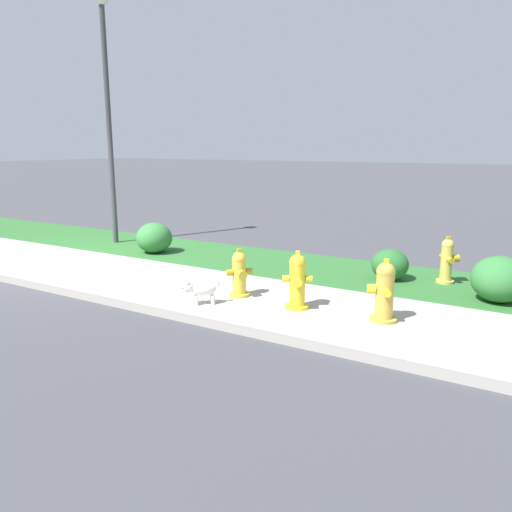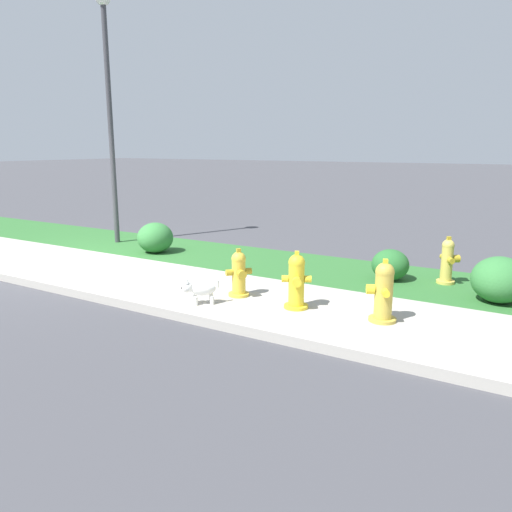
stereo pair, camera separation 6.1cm
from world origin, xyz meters
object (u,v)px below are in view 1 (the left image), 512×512
Objects in this scene: fire_hydrant_far_end at (239,274)px; street_lamp at (106,83)px; shrub_bush_far_verge at (500,279)px; fire_hydrant_by_grass_verge at (297,281)px; shrub_bush_near_lamp at (390,265)px; shrub_bush_mid_verge at (154,238)px; fire_hydrant_near_corner at (384,292)px; fire_hydrant_across_street at (447,261)px; small_white_dog at (201,289)px.

street_lamp is at bearing -73.83° from fire_hydrant_far_end.
fire_hydrant_by_grass_verge is at bearing -143.27° from shrub_bush_far_verge.
fire_hydrant_by_grass_verge is 1.32× the size of shrub_bush_near_lamp.
fire_hydrant_far_end reaches higher than shrub_bush_mid_verge.
fire_hydrant_near_corner reaches higher than fire_hydrant_far_end.
fire_hydrant_across_street is 3.86m from small_white_dog.
fire_hydrant_near_corner reaches higher than shrub_bush_mid_verge.
fire_hydrant_near_corner is 2.24m from fire_hydrant_across_street.
street_lamp is (-6.94, -0.19, 3.01)m from fire_hydrant_across_street.
small_white_dog is 4.07m from shrub_bush_far_verge.
shrub_bush_mid_verge is (1.48, -0.39, -3.07)m from street_lamp.
fire_hydrant_near_corner is 1.12m from fire_hydrant_by_grass_verge.
street_lamp reaches higher than fire_hydrant_across_street.
fire_hydrant_across_street is at bearing 16.67° from shrub_bush_near_lamp.
street_lamp reaches higher than shrub_bush_near_lamp.
fire_hydrant_near_corner is at bearing 130.93° from fire_hydrant_far_end.
fire_hydrant_far_end is at bearing -28.36° from shrub_bush_mid_verge.
fire_hydrant_far_end reaches higher than small_white_dog.
fire_hydrant_near_corner is 2.38m from small_white_dog.
fire_hydrant_by_grass_verge reaches higher than fire_hydrant_across_street.
fire_hydrant_far_end is 0.64m from small_white_dog.
fire_hydrant_far_end is at bearing -24.22° from street_lamp.
fire_hydrant_across_street reaches higher than shrub_bush_mid_verge.
shrub_bush_mid_verge is (-4.01, 1.73, -0.07)m from fire_hydrant_by_grass_verge.
fire_hydrant_across_street reaches higher than shrub_bush_far_verge.
shrub_bush_mid_verge is at bearing -77.97° from fire_hydrant_far_end.
shrub_bush_far_verge is at bearing -0.47° from shrub_bush_mid_verge.
shrub_bush_near_lamp is at bearing -177.94° from fire_hydrant_far_end.
fire_hydrant_near_corner is at bearing -125.39° from shrub_bush_far_verge.
fire_hydrant_by_grass_verge is at bearing -21.10° from street_lamp.
shrub_bush_mid_verge is at bearing -80.66° from small_white_dog.
fire_hydrant_far_end is at bearing -32.36° from fire_hydrant_by_grass_verge.
fire_hydrant_by_grass_verge is (-1.12, -0.09, -0.00)m from fire_hydrant_near_corner.
fire_hydrant_far_end is 0.97× the size of shrub_bush_mid_verge.
street_lamp is at bearing 47.79° from fire_hydrant_near_corner.
small_white_dog is 3.16m from shrub_bush_near_lamp.
fire_hydrant_far_end is 3.48m from shrub_bush_mid_verge.
fire_hydrant_near_corner is 1.94m from shrub_bush_far_verge.
small_white_dog is 0.59× the size of shrub_bush_mid_verge.
fire_hydrant_far_end is 5.84m from street_lamp.
street_lamp reaches higher than small_white_dog.
shrub_bush_near_lamp is (4.64, 0.34, -0.05)m from shrub_bush_mid_verge.
shrub_bush_mid_verge is 6.25m from shrub_bush_far_verge.
fire_hydrant_far_end is at bearing -81.76° from fire_hydrant_across_street.
small_white_dog is at bearing -38.44° from shrub_bush_mid_verge.
street_lamp is (-4.55, 2.05, 3.04)m from fire_hydrant_far_end.
fire_hydrant_near_corner is at bearing -17.69° from shrub_bush_mid_verge.
shrub_bush_mid_verge is (-5.45, -0.58, -0.05)m from fire_hydrant_across_street.
fire_hydrant_near_corner is 5.38m from shrub_bush_mid_verge.
fire_hydrant_across_street is at bearing 6.09° from shrub_bush_mid_verge.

